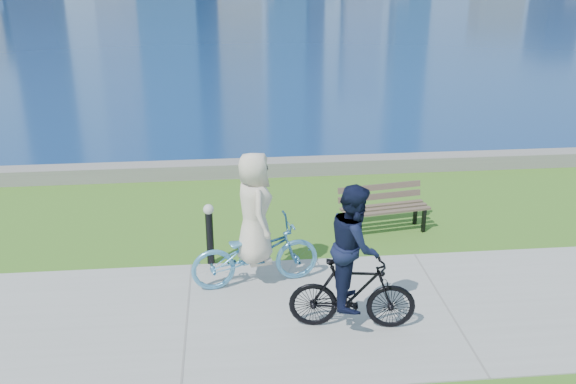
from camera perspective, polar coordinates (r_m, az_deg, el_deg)
The scene contains 7 objects.
ground at distance 10.42m, azimuth 13.87°, elevation -9.92°, with size 320.00×320.00×0.00m, color #37671B.
concrete_path at distance 10.42m, azimuth 13.87°, elevation -9.87°, with size 80.00×3.50×0.02m, color #959591.
seawall at distance 15.75m, azimuth 6.75°, elevation 2.46°, with size 90.00×0.50×0.35m, color slate.
park_bench at distance 12.51m, azimuth 8.45°, elevation -1.11°, with size 1.77×0.84×0.88m.
bollard_lamp at distance 11.15m, azimuth -6.99°, elevation -3.40°, with size 0.18×0.18×1.13m.
cyclist_woman at distance 10.35m, azimuth -2.97°, elevation -4.02°, with size 1.08×2.21×2.27m.
cyclist_man at distance 9.21m, azimuth 5.83°, elevation -6.94°, with size 0.79×1.89×2.24m.
Camera 1 is at (-3.29, -8.29, 5.40)m, focal length 40.00 mm.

